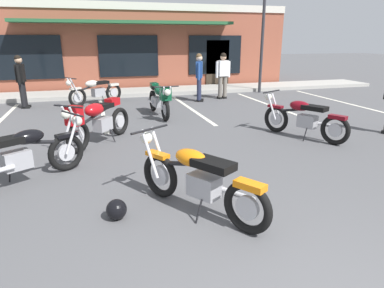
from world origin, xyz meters
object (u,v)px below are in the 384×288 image
Objects in this scene: motorcycle_red_sportbike at (95,91)px; motorcycle_black_cruiser at (303,118)px; motorcycle_foreground_classic at (198,179)px; person_by_back_row at (199,75)px; motorcycle_blue_standard at (159,98)px; person_in_black_shirt at (223,73)px; parking_lot_lamp_post at (265,13)px; person_in_shorts_foreground at (21,78)px; helmet_on_pavement at (116,209)px; motorcycle_silver_naked at (23,155)px; motorcycle_green_cafe_racer at (97,120)px.

motorcycle_black_cruiser is at bearing -51.85° from motorcycle_red_sportbike.
person_by_back_row is (2.49, 7.78, 0.49)m from motorcycle_foreground_classic.
motorcycle_red_sportbike is at bearing 97.45° from motorcycle_foreground_classic.
person_in_black_shirt is at bearing 39.30° from motorcycle_blue_standard.
parking_lot_lamp_post is at bearing 33.48° from motorcycle_blue_standard.
motorcycle_foreground_classic and motorcycle_black_cruiser have the same top height.
motorcycle_red_sportbike is 1.10× the size of person_by_back_row.
helmet_on_pavement is at bearing -74.17° from person_in_shorts_foreground.
motorcycle_foreground_classic reaches higher than helmet_on_pavement.
parking_lot_lamp_post is at bearing 6.51° from motorcycle_red_sportbike.
motorcycle_blue_standard is (0.65, 5.73, 0.07)m from motorcycle_foreground_classic.
parking_lot_lamp_post is at bearing 70.41° from motorcycle_black_cruiser.
person_in_black_shirt reaches higher than motorcycle_foreground_classic.
person_in_shorts_foreground is (-1.03, 6.55, 0.49)m from motorcycle_silver_naked.
person_in_shorts_foreground is (-3.97, 2.49, 0.42)m from motorcycle_blue_standard.
person_in_shorts_foreground is at bearing -179.63° from motorcycle_red_sportbike.
motorcycle_blue_standard is 1.26× the size of person_in_black_shirt.
motorcycle_foreground_classic and motorcycle_silver_naked have the same top height.
motorcycle_blue_standard is at bearing 130.82° from motorcycle_black_cruiser.
motorcycle_black_cruiser reaches higher than helmet_on_pavement.
helmet_on_pavement is at bearing -50.71° from motorcycle_silver_naked.
motorcycle_black_cruiser is 1.10× the size of motorcycle_green_cafe_racer.
person_in_shorts_foreground and person_by_back_row have the same top height.
parking_lot_lamp_post is (2.08, 0.92, 2.18)m from person_in_black_shirt.
person_by_back_row is at bearing 65.35° from helmet_on_pavement.
motorcycle_green_cafe_racer is (-0.07, -4.80, 0.07)m from motorcycle_red_sportbike.
person_by_back_row reaches higher than motorcycle_red_sportbike.
motorcycle_red_sportbike is 4.60m from person_in_black_shirt.
parking_lot_lamp_post reaches higher than motorcycle_red_sportbike.
motorcycle_silver_naked and motorcycle_green_cafe_racer have the same top height.
motorcycle_red_sportbike is 7.11m from motorcycle_black_cruiser.
parking_lot_lamp_post reaches higher than person_in_black_shirt.
person_by_back_row is at bearing 99.11° from motorcycle_black_cruiser.
motorcycle_red_sportbike is (-1.08, 8.23, 0.00)m from motorcycle_foreground_classic.
motorcycle_blue_standard is 1.20× the size of motorcycle_green_cafe_racer.
motorcycle_silver_naked is 1.11× the size of person_in_black_shirt.
motorcycle_foreground_classic is 5.76m from motorcycle_blue_standard.
person_by_back_row is at bearing -158.58° from parking_lot_lamp_post.
motorcycle_blue_standard is at bearing -32.06° from person_in_shorts_foreground.
person_by_back_row reaches higher than motorcycle_black_cruiser.
motorcycle_foreground_classic is 1.08m from helmet_on_pavement.
person_in_black_shirt is (2.85, 2.33, 0.42)m from motorcycle_blue_standard.
motorcycle_black_cruiser is at bearing 9.89° from motorcycle_silver_naked.
person_by_back_row is (1.84, 2.05, 0.42)m from motorcycle_blue_standard.
person_in_black_shirt is at bearing -2.07° from motorcycle_red_sportbike.
motorcycle_foreground_classic is 2.83m from motorcycle_silver_naked.
motorcycle_black_cruiser is 0.91× the size of motorcycle_blue_standard.
motorcycle_foreground_classic is 4.24m from motorcycle_black_cruiser.
motorcycle_foreground_classic and motorcycle_red_sportbike have the same top height.
person_in_black_shirt reaches higher than motorcycle_green_cafe_racer.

